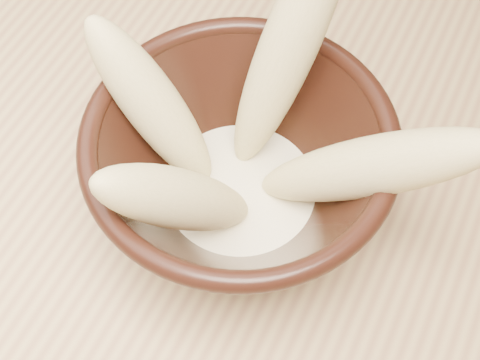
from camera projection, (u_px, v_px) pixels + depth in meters
name	position (u px, v px, depth m)	size (l,w,h in m)	color
table	(175.00, 194.00, 0.63)	(1.20, 0.80, 0.75)	tan
bowl	(240.00, 173.00, 0.48)	(0.21, 0.21, 0.12)	black
milk_puddle	(240.00, 193.00, 0.50)	(0.12, 0.12, 0.02)	beige
banana_upright	(288.00, 47.00, 0.45)	(0.04, 0.04, 0.20)	#C9BC77
banana_left	(152.00, 104.00, 0.46)	(0.04, 0.04, 0.15)	#C9BC77
banana_right	(366.00, 168.00, 0.43)	(0.04, 0.04, 0.19)	#C9BC77
banana_front	(178.00, 199.00, 0.43)	(0.04, 0.04, 0.15)	#C9BC77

